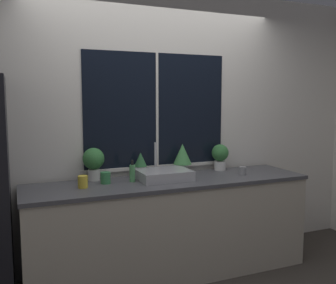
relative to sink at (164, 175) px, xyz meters
The scene contains 12 objects.
wall_back 0.54m from the sink, 81.37° to the left, with size 8.00×0.09×2.70m.
wall_right 2.71m from the sink, 25.28° to the left, with size 0.06×7.00×2.70m.
counter 0.50m from the sink, 38.98° to the right, with size 2.61×0.65×0.89m.
sink is the anchor object (origin of this frame).
potted_plant_far_left 0.65m from the sink, 161.35° to the left, with size 0.19×0.19×0.30m.
potted_plant_center_left 0.27m from the sink, 127.47° to the left, with size 0.12×0.12×0.23m.
potted_plant_center_right 0.37m from the sink, 35.72° to the left, with size 0.18×0.18×0.29m.
potted_plant_far_right 0.75m from the sink, 15.90° to the left, with size 0.17×0.17×0.27m.
soap_bottle 0.30m from the sink, behind, with size 0.05×0.05×0.20m.
mug_green 0.53m from the sink, behind, with size 0.09×0.09×0.10m.
mug_grey 0.80m from the sink, ahead, with size 0.07×0.07×0.08m.
mug_yellow 0.74m from the sink, behind, with size 0.08×0.08×0.10m.
Camera 1 is at (-1.30, -2.77, 1.62)m, focal length 40.00 mm.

